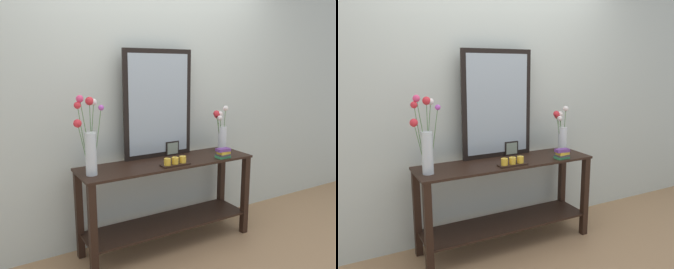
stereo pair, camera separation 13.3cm
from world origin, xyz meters
The scene contains 9 objects.
ground_plane centered at (0.00, 0.00, -0.01)m, with size 7.00×6.00×0.02m, color #A87F56.
wall_back centered at (0.00, 0.33, 1.35)m, with size 6.40×0.08×2.70m, color beige.
console_table centered at (0.00, 0.00, 0.47)m, with size 1.55×0.43×0.76m.
mirror_leaning centered at (0.01, 0.18, 1.24)m, with size 0.66×0.03×0.95m.
tall_vase_left centered at (-0.69, -0.03, 1.02)m, with size 0.24×0.15×0.60m.
vase_right centered at (0.62, 0.06, 0.97)m, with size 0.15×0.12×0.44m.
candle_tray centered at (-0.01, -0.13, 0.79)m, with size 0.24×0.09×0.07m.
picture_frame_small centered at (0.14, 0.16, 0.83)m, with size 0.13×0.01×0.13m.
book_stack centered at (0.48, -0.15, 0.81)m, with size 0.13×0.10×0.09m.
Camera 1 is at (-1.42, -2.42, 1.55)m, focal length 36.36 mm.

